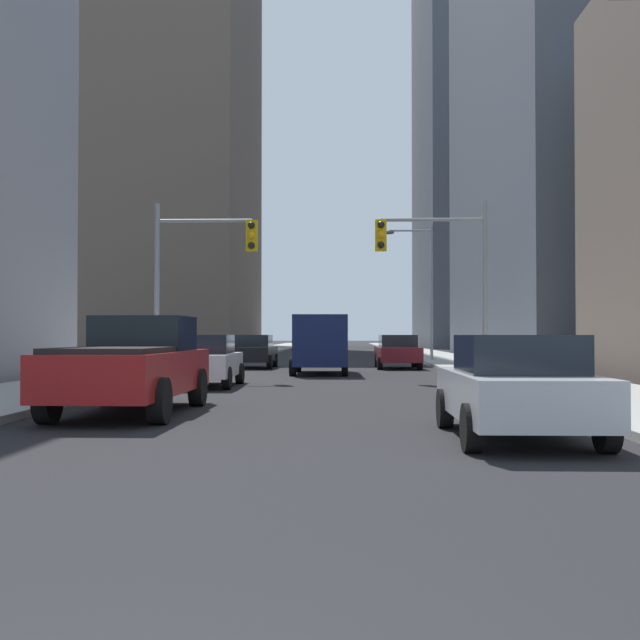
# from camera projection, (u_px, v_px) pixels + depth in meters

# --- Properties ---
(sidewalk_left) EXTENTS (3.98, 160.00, 0.15)m
(sidewalk_left) POSITION_uv_depth(u_px,v_px,m) (230.00, 356.00, 52.78)
(sidewalk_left) COLOR #9E9E99
(sidewalk_left) RESTS_ON ground
(sidewalk_right) EXTENTS (3.98, 160.00, 0.15)m
(sidewalk_right) POSITION_uv_depth(u_px,v_px,m) (436.00, 356.00, 52.34)
(sidewalk_right) COLOR #9E9E99
(sidewalk_right) RESTS_ON ground
(pickup_truck_red) EXTENTS (2.20, 5.42, 1.90)m
(pickup_truck_red) POSITION_uv_depth(u_px,v_px,m) (133.00, 365.00, 15.15)
(pickup_truck_red) COLOR maroon
(pickup_truck_red) RESTS_ON ground
(cargo_van_navy) EXTENTS (2.16, 5.27, 2.26)m
(cargo_van_navy) POSITION_uv_depth(u_px,v_px,m) (320.00, 341.00, 30.51)
(cargo_van_navy) COLOR #141E4C
(cargo_van_navy) RESTS_ON ground
(sedan_silver) EXTENTS (1.95, 4.20, 1.52)m
(sedan_silver) POSITION_uv_depth(u_px,v_px,m) (516.00, 386.00, 11.38)
(sedan_silver) COLOR #B7BABF
(sedan_silver) RESTS_ON ground
(sedan_white) EXTENTS (1.95, 4.23, 1.52)m
(sedan_white) POSITION_uv_depth(u_px,v_px,m) (204.00, 360.00, 22.97)
(sedan_white) COLOR white
(sedan_white) RESTS_ON ground
(sedan_maroon) EXTENTS (1.95, 4.26, 1.52)m
(sedan_maroon) POSITION_uv_depth(u_px,v_px,m) (398.00, 351.00, 35.30)
(sedan_maroon) COLOR maroon
(sedan_maroon) RESTS_ON ground
(sedan_black) EXTENTS (1.95, 4.23, 1.52)m
(sedan_black) POSITION_uv_depth(u_px,v_px,m) (253.00, 351.00, 35.74)
(sedan_black) COLOR black
(sedan_black) RESTS_ON ground
(traffic_signal_near_left) EXTENTS (3.52, 0.44, 6.00)m
(traffic_signal_near_left) POSITION_uv_depth(u_px,v_px,m) (200.00, 261.00, 26.53)
(traffic_signal_near_left) COLOR gray
(traffic_signal_near_left) RESTS_ON ground
(traffic_signal_near_right) EXTENTS (3.77, 0.44, 6.00)m
(traffic_signal_near_right) POSITION_uv_depth(u_px,v_px,m) (437.00, 260.00, 26.28)
(traffic_signal_near_right) COLOR gray
(traffic_signal_near_right) RESTS_ON ground
(street_lamp_right) EXTENTS (2.68, 0.32, 7.50)m
(street_lamp_right) POSITION_uv_depth(u_px,v_px,m) (424.00, 280.00, 43.26)
(street_lamp_right) COLOR gray
(street_lamp_right) RESTS_ON ground
(building_left_far_tower) EXTENTS (16.22, 29.03, 62.98)m
(building_left_far_tower) POSITION_uv_depth(u_px,v_px,m) (180.00, 79.00, 91.52)
(building_left_far_tower) COLOR #66564C
(building_left_far_tower) RESTS_ON ground
(building_right_mid_block) EXTENTS (18.91, 29.04, 33.62)m
(building_right_mid_block) POSITION_uv_depth(u_px,v_px,m) (629.00, 95.00, 49.82)
(building_right_mid_block) COLOR #4C515B
(building_right_mid_block) RESTS_ON ground
(building_right_far_highrise) EXTENTS (23.73, 25.64, 60.98)m
(building_right_far_highrise) POSITION_uv_depth(u_px,v_px,m) (518.00, 98.00, 95.48)
(building_right_far_highrise) COLOR #4C515B
(building_right_far_highrise) RESTS_ON ground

